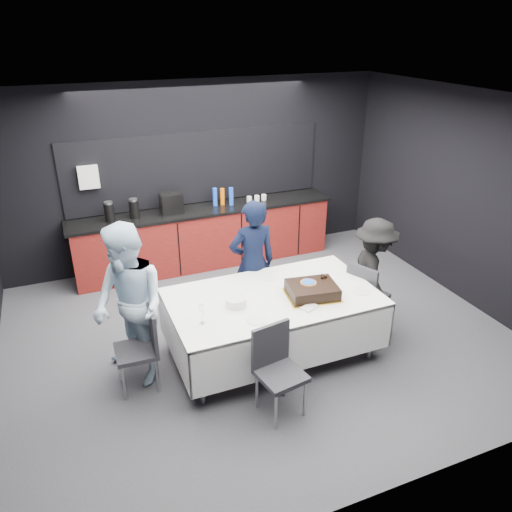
{
  "coord_description": "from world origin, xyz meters",
  "views": [
    {
      "loc": [
        -2.01,
        -4.78,
        3.56
      ],
      "look_at": [
        0.0,
        0.1,
        1.05
      ],
      "focal_mm": 35.0,
      "sensor_mm": 36.0,
      "label": 1
    }
  ],
  "objects_px": {
    "party_table": "(273,306)",
    "person_left": "(129,306)",
    "person_right": "(373,274)",
    "person_center": "(253,264)",
    "cake_assembly": "(312,290)",
    "chair_left": "(143,343)",
    "plate_stack": "(236,302)",
    "champagne_flute": "(201,310)",
    "chair_near": "(277,364)",
    "chair_right": "(365,292)"
  },
  "relations": [
    {
      "from": "party_table",
      "to": "person_left",
      "type": "height_order",
      "value": "person_left"
    },
    {
      "from": "person_left",
      "to": "person_right",
      "type": "xyz_separation_m",
      "value": [
        2.94,
        -0.09,
        -0.17
      ]
    },
    {
      "from": "party_table",
      "to": "person_center",
      "type": "relative_size",
      "value": 1.41
    },
    {
      "from": "person_left",
      "to": "party_table",
      "type": "bearing_deg",
      "value": 61.7
    },
    {
      "from": "person_center",
      "to": "person_left",
      "type": "bearing_deg",
      "value": 20.03
    },
    {
      "from": "cake_assembly",
      "to": "person_center",
      "type": "height_order",
      "value": "person_center"
    },
    {
      "from": "person_center",
      "to": "person_left",
      "type": "distance_m",
      "value": 1.69
    },
    {
      "from": "chair_left",
      "to": "person_center",
      "type": "height_order",
      "value": "person_center"
    },
    {
      "from": "chair_left",
      "to": "person_right",
      "type": "relative_size",
      "value": 0.64
    },
    {
      "from": "person_left",
      "to": "person_center",
      "type": "bearing_deg",
      "value": 88.21
    },
    {
      "from": "plate_stack",
      "to": "party_table",
      "type": "bearing_deg",
      "value": 5.61
    },
    {
      "from": "champagne_flute",
      "to": "person_right",
      "type": "xyz_separation_m",
      "value": [
        2.29,
        0.33,
        -0.22
      ]
    },
    {
      "from": "chair_left",
      "to": "chair_near",
      "type": "height_order",
      "value": "same"
    },
    {
      "from": "cake_assembly",
      "to": "champagne_flute",
      "type": "xyz_separation_m",
      "value": [
        -1.29,
        -0.07,
        0.09
      ]
    },
    {
      "from": "champagne_flute",
      "to": "person_center",
      "type": "height_order",
      "value": "person_center"
    },
    {
      "from": "chair_right",
      "to": "plate_stack",
      "type": "bearing_deg",
      "value": -177.33
    },
    {
      "from": "plate_stack",
      "to": "person_left",
      "type": "relative_size",
      "value": 0.13
    },
    {
      "from": "party_table",
      "to": "chair_right",
      "type": "xyz_separation_m",
      "value": [
        1.26,
        0.03,
        -0.11
      ]
    },
    {
      "from": "champagne_flute",
      "to": "party_table",
      "type": "bearing_deg",
      "value": 14.48
    },
    {
      "from": "champagne_flute",
      "to": "plate_stack",
      "type": "bearing_deg",
      "value": 23.1
    },
    {
      "from": "chair_left",
      "to": "chair_near",
      "type": "relative_size",
      "value": 1.0
    },
    {
      "from": "chair_near",
      "to": "person_left",
      "type": "distance_m",
      "value": 1.62
    },
    {
      "from": "champagne_flute",
      "to": "person_left",
      "type": "xyz_separation_m",
      "value": [
        -0.65,
        0.42,
        -0.05
      ]
    },
    {
      "from": "champagne_flute",
      "to": "person_center",
      "type": "relative_size",
      "value": 0.14
    },
    {
      "from": "party_table",
      "to": "plate_stack",
      "type": "bearing_deg",
      "value": -174.39
    },
    {
      "from": "plate_stack",
      "to": "chair_near",
      "type": "height_order",
      "value": "chair_near"
    },
    {
      "from": "plate_stack",
      "to": "chair_right",
      "type": "relative_size",
      "value": 0.25
    },
    {
      "from": "chair_right",
      "to": "chair_near",
      "type": "height_order",
      "value": "same"
    },
    {
      "from": "plate_stack",
      "to": "person_right",
      "type": "relative_size",
      "value": 0.16
    },
    {
      "from": "cake_assembly",
      "to": "chair_near",
      "type": "xyz_separation_m",
      "value": [
        -0.73,
        -0.67,
        -0.32
      ]
    },
    {
      "from": "chair_right",
      "to": "person_right",
      "type": "height_order",
      "value": "person_right"
    },
    {
      "from": "chair_left",
      "to": "person_center",
      "type": "bearing_deg",
      "value": 25.95
    },
    {
      "from": "party_table",
      "to": "champagne_flute",
      "type": "bearing_deg",
      "value": -165.52
    },
    {
      "from": "party_table",
      "to": "chair_right",
      "type": "relative_size",
      "value": 2.51
    },
    {
      "from": "person_center",
      "to": "person_left",
      "type": "height_order",
      "value": "person_left"
    },
    {
      "from": "plate_stack",
      "to": "chair_near",
      "type": "distance_m",
      "value": 0.85
    },
    {
      "from": "plate_stack",
      "to": "person_center",
      "type": "distance_m",
      "value": 0.95
    },
    {
      "from": "chair_right",
      "to": "chair_left",
      "type": "bearing_deg",
      "value": -179.51
    },
    {
      "from": "party_table",
      "to": "person_left",
      "type": "xyz_separation_m",
      "value": [
        -1.54,
        0.19,
        0.25
      ]
    },
    {
      "from": "chair_right",
      "to": "person_left",
      "type": "height_order",
      "value": "person_left"
    },
    {
      "from": "person_left",
      "to": "person_right",
      "type": "bearing_deg",
      "value": 67.06
    },
    {
      "from": "chair_near",
      "to": "person_left",
      "type": "height_order",
      "value": "person_left"
    },
    {
      "from": "cake_assembly",
      "to": "person_left",
      "type": "relative_size",
      "value": 0.36
    },
    {
      "from": "chair_left",
      "to": "chair_right",
      "type": "bearing_deg",
      "value": 0.49
    },
    {
      "from": "party_table",
      "to": "chair_left",
      "type": "relative_size",
      "value": 2.51
    },
    {
      "from": "chair_right",
      "to": "person_right",
      "type": "distance_m",
      "value": 0.24
    },
    {
      "from": "plate_stack",
      "to": "person_left",
      "type": "distance_m",
      "value": 1.11
    },
    {
      "from": "plate_stack",
      "to": "person_center",
      "type": "relative_size",
      "value": 0.14
    },
    {
      "from": "person_center",
      "to": "chair_right",
      "type": "bearing_deg",
      "value": 149.66
    },
    {
      "from": "chair_right",
      "to": "person_right",
      "type": "xyz_separation_m",
      "value": [
        0.14,
        0.07,
        0.18
      ]
    }
  ]
}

